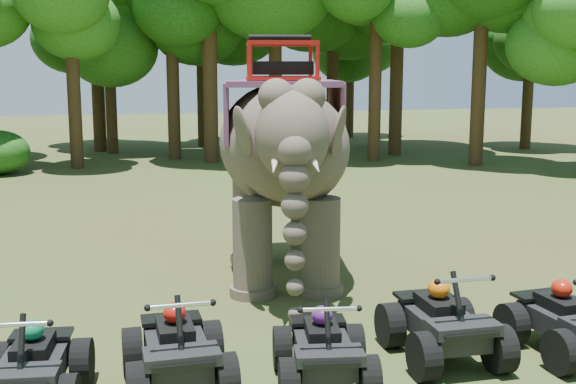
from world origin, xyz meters
The scene contains 22 objects.
ground centered at (0.00, 0.00, 0.00)m, with size 110.00×110.00×0.00m, color #47381E.
elephant centered at (0.20, 2.41, 2.33)m, with size 2.44×5.55×4.66m, color brown, non-canonical shape.
atv_0 centered at (-4.07, -2.18, 0.64)m, with size 1.26×1.72×1.28m, color black, non-canonical shape.
atv_1 centered at (-2.32, -2.12, 0.67)m, with size 1.32×1.81×1.34m, color black, non-canonical shape.
atv_2 centered at (-0.47, -2.48, 0.62)m, with size 1.22×1.67×1.24m, color black, non-canonical shape.
atv_3 centered at (1.39, -2.10, 0.69)m, with size 1.35×1.85×1.37m, color black, non-canonical shape.
atv_4 centered at (3.19, -2.38, 0.65)m, with size 1.28×1.76×1.31m, color black, non-canonical shape.
tree_0 centered at (0.00, 21.73, 4.35)m, with size 6.09×6.09×8.69m, color #195114, non-canonical shape.
tree_1 centered at (4.51, 21.04, 4.78)m, with size 6.70×6.70×9.57m, color #195114, non-canonical shape.
tree_2 centered at (8.43, 18.78, 4.19)m, with size 5.86×5.86×8.37m, color #195114, non-canonical shape.
tree_3 centered at (12.10, 16.42, 4.83)m, with size 6.76×6.76×9.65m, color #195114, non-canonical shape.
tree_26 centered at (-4.18, 19.63, 3.88)m, with size 5.43×5.43×7.76m, color #195114, non-canonical shape.
tree_28 centered at (10.80, 24.81, 4.91)m, with size 6.87×6.87×9.82m, color #195114, non-canonical shape.
tree_29 centered at (-3.26, 25.67, 5.29)m, with size 7.41×7.41×10.59m, color #195114, non-canonical shape.
tree_30 centered at (17.64, 21.43, 3.85)m, with size 5.39×5.39×7.71m, color #195114, non-canonical shape.
tree_31 centered at (8.41, 24.77, 4.95)m, with size 6.93×6.93×9.90m, color #195114, non-canonical shape.
tree_32 centered at (10.22, 20.69, 5.21)m, with size 7.29×7.29×10.41m, color #195114, non-canonical shape.
tree_34 centered at (-2.68, 24.65, 3.80)m, with size 5.32×5.32×7.59m, color #195114, non-canonical shape.
tree_35 centered at (1.44, 20.24, 5.48)m, with size 7.67×7.67×10.96m, color #195114, non-canonical shape.
tree_36 centered at (11.01, 29.49, 3.62)m, with size 5.07×5.07×7.24m, color #195114, non-canonical shape.
tree_39 centered at (-3.24, 28.95, 3.88)m, with size 5.43×5.43×7.76m, color #195114, non-canonical shape.
tree_41 centered at (2.00, 26.85, 4.59)m, with size 6.43×6.43×9.19m, color #195114, non-canonical shape.
Camera 1 is at (-3.11, -10.90, 4.05)m, focal length 45.00 mm.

